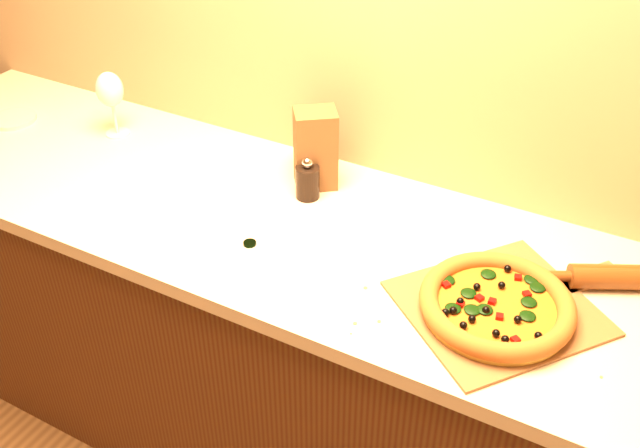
{
  "coord_description": "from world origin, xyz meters",
  "views": [
    {
      "loc": [
        0.69,
        0.18,
        1.94
      ],
      "look_at": [
        0.04,
        1.38,
        0.96
      ],
      "focal_mm": 40.0,
      "sensor_mm": 36.0,
      "label": 1
    }
  ],
  "objects_px": {
    "pizza_peel": "(504,306)",
    "dark_jar": "(309,148)",
    "pizza": "(496,305)",
    "side_plate": "(13,119)",
    "pepper_grinder": "(308,181)",
    "wine_glass": "(110,91)",
    "rolling_pin": "(635,277)"
  },
  "relations": [
    {
      "from": "rolling_pin",
      "to": "dark_jar",
      "type": "xyz_separation_m",
      "value": [
        -0.87,
        0.1,
        0.04
      ]
    },
    {
      "from": "rolling_pin",
      "to": "wine_glass",
      "type": "xyz_separation_m",
      "value": [
        -1.48,
        -0.0,
        0.11
      ]
    },
    {
      "from": "wine_glass",
      "to": "dark_jar",
      "type": "xyz_separation_m",
      "value": [
        0.61,
        0.1,
        -0.07
      ]
    },
    {
      "from": "wine_glass",
      "to": "dark_jar",
      "type": "relative_size",
      "value": 1.46
    },
    {
      "from": "pizza_peel",
      "to": "side_plate",
      "type": "xyz_separation_m",
      "value": [
        -1.6,
        0.11,
        0.0
      ]
    },
    {
      "from": "pizza_peel",
      "to": "rolling_pin",
      "type": "height_order",
      "value": "rolling_pin"
    },
    {
      "from": "side_plate",
      "to": "pepper_grinder",
      "type": "bearing_deg",
      "value": 3.73
    },
    {
      "from": "pizza",
      "to": "pepper_grinder",
      "type": "bearing_deg",
      "value": 160.13
    },
    {
      "from": "pepper_grinder",
      "to": "dark_jar",
      "type": "height_order",
      "value": "dark_jar"
    },
    {
      "from": "pizza",
      "to": "rolling_pin",
      "type": "relative_size",
      "value": 0.86
    },
    {
      "from": "rolling_pin",
      "to": "wine_glass",
      "type": "distance_m",
      "value": 1.49
    },
    {
      "from": "pizza_peel",
      "to": "wine_glass",
      "type": "height_order",
      "value": "wine_glass"
    },
    {
      "from": "pizza_peel",
      "to": "wine_glass",
      "type": "relative_size",
      "value": 2.69
    },
    {
      "from": "pepper_grinder",
      "to": "wine_glass",
      "type": "distance_m",
      "value": 0.68
    },
    {
      "from": "pizza_peel",
      "to": "pepper_grinder",
      "type": "distance_m",
      "value": 0.61
    },
    {
      "from": "rolling_pin",
      "to": "dark_jar",
      "type": "height_order",
      "value": "dark_jar"
    },
    {
      "from": "pepper_grinder",
      "to": "dark_jar",
      "type": "distance_m",
      "value": 0.14
    },
    {
      "from": "pizza_peel",
      "to": "side_plate",
      "type": "bearing_deg",
      "value": -145.78
    },
    {
      "from": "wine_glass",
      "to": "side_plate",
      "type": "distance_m",
      "value": 0.38
    },
    {
      "from": "pepper_grinder",
      "to": "wine_glass",
      "type": "xyz_separation_m",
      "value": [
        -0.67,
        0.02,
        0.09
      ]
    },
    {
      "from": "pepper_grinder",
      "to": "side_plate",
      "type": "distance_m",
      "value": 1.02
    },
    {
      "from": "pepper_grinder",
      "to": "rolling_pin",
      "type": "xyz_separation_m",
      "value": [
        0.81,
        0.03,
        -0.02
      ]
    },
    {
      "from": "wine_glass",
      "to": "pepper_grinder",
      "type": "bearing_deg",
      "value": -2.12
    },
    {
      "from": "pizza_peel",
      "to": "dark_jar",
      "type": "distance_m",
      "value": 0.71
    },
    {
      "from": "pizza",
      "to": "side_plate",
      "type": "distance_m",
      "value": 1.59
    },
    {
      "from": "pizza_peel",
      "to": "pizza",
      "type": "relative_size",
      "value": 1.64
    },
    {
      "from": "pizza_peel",
      "to": "dark_jar",
      "type": "xyz_separation_m",
      "value": [
        -0.64,
        0.3,
        0.06
      ]
    },
    {
      "from": "pizza",
      "to": "dark_jar",
      "type": "height_order",
      "value": "dark_jar"
    },
    {
      "from": "pizza",
      "to": "pepper_grinder",
      "type": "distance_m",
      "value": 0.61
    },
    {
      "from": "rolling_pin",
      "to": "dark_jar",
      "type": "distance_m",
      "value": 0.88
    },
    {
      "from": "pizza_peel",
      "to": "side_plate",
      "type": "relative_size",
      "value": 3.79
    },
    {
      "from": "pepper_grinder",
      "to": "side_plate",
      "type": "relative_size",
      "value": 0.85
    }
  ]
}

